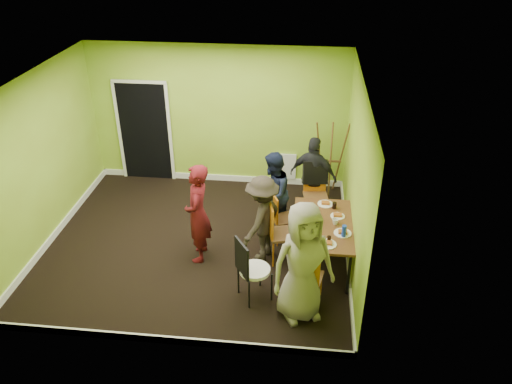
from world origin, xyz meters
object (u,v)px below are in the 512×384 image
at_px(dining_table, 323,227).
at_px(thermos, 317,216).
at_px(person_back_end, 313,176).
at_px(orange_bottle, 317,215).
at_px(chair_front_end, 308,276).
at_px(person_left_far, 273,194).
at_px(person_standing, 198,214).
at_px(person_left_near, 262,219).
at_px(easel, 330,160).
at_px(blue_bottle, 344,231).
at_px(chair_bentwood, 250,267).
at_px(chair_back_end, 315,179).
at_px(chair_left_far, 280,215).
at_px(person_front_end, 303,263).
at_px(chair_left_near, 278,229).

xyz_separation_m(dining_table, thermos, (-0.10, 0.01, 0.17)).
bearing_deg(person_back_end, orange_bottle, 111.20).
relative_size(chair_front_end, person_left_far, 0.61).
bearing_deg(person_standing, person_left_near, 92.69).
xyz_separation_m(person_left_far, person_back_end, (0.67, 0.70, 0.00)).
distance_m(dining_table, easel, 2.19).
bearing_deg(blue_bottle, person_back_end, 103.79).
height_order(dining_table, easel, easel).
height_order(chair_bentwood, blue_bottle, chair_bentwood).
xyz_separation_m(dining_table, chair_back_end, (-0.12, 1.43, 0.06)).
distance_m(chair_bentwood, person_left_far, 1.80).
xyz_separation_m(thermos, person_left_near, (-0.85, 0.07, -0.14)).
xyz_separation_m(chair_left_far, person_front_end, (0.41, -1.74, 0.39)).
xyz_separation_m(person_standing, person_left_near, (0.99, 0.13, -0.10)).
distance_m(chair_left_near, thermos, 0.66).
relative_size(chair_back_end, orange_bottle, 13.48).
bearing_deg(dining_table, blue_bottle, -46.88).
bearing_deg(dining_table, person_left_far, 134.50).
distance_m(chair_back_end, chair_bentwood, 2.53).
distance_m(chair_left_near, orange_bottle, 0.65).
bearing_deg(chair_left_far, blue_bottle, 26.16).
relative_size(chair_left_near, person_left_far, 0.70).
bearing_deg(easel, blue_bottle, -86.69).
height_order(dining_table, chair_left_far, chair_left_far).
height_order(chair_bentwood, person_standing, person_standing).
relative_size(chair_bentwood, easel, 0.65).
xyz_separation_m(chair_back_end, chair_front_end, (-0.07, -2.39, -0.25)).
bearing_deg(blue_bottle, person_left_near, 162.14).
distance_m(chair_bentwood, thermos, 1.35).
bearing_deg(person_left_far, person_back_end, 144.24).
bearing_deg(person_back_end, thermos, 110.80).
xyz_separation_m(chair_front_end, person_left_near, (-0.75, 1.05, 0.22)).
relative_size(easel, blue_bottle, 8.06).
bearing_deg(chair_left_far, chair_left_near, -21.84).
height_order(blue_bottle, person_back_end, person_back_end).
bearing_deg(chair_back_end, person_left_far, 31.31).
xyz_separation_m(chair_front_end, person_back_end, (0.03, 2.51, 0.24)).
distance_m(dining_table, person_back_end, 1.56).
bearing_deg(person_left_far, blue_bottle, 52.32).
xyz_separation_m(thermos, blue_bottle, (0.39, -0.33, -0.02)).
distance_m(thermos, person_left_far, 1.12).
relative_size(thermos, orange_bottle, 2.88).
relative_size(orange_bottle, person_back_end, 0.05).
bearing_deg(person_left_near, chair_bentwood, 21.01).
relative_size(person_left_near, person_back_end, 0.97).
xyz_separation_m(chair_front_end, person_left_far, (-0.64, 1.81, 0.23)).
bearing_deg(blue_bottle, chair_back_end, 103.54).
relative_size(chair_front_end, person_back_end, 0.60).
xyz_separation_m(easel, person_left_near, (-1.09, -2.10, -0.05)).
height_order(dining_table, blue_bottle, blue_bottle).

